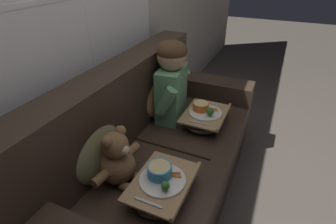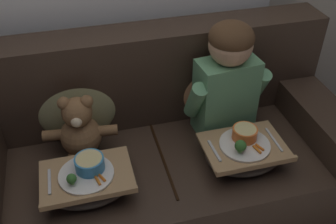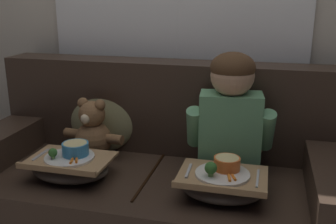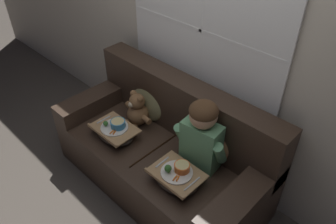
# 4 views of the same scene
# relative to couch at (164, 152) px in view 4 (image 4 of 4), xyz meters

# --- Properties ---
(ground_plane) EXTENTS (14.00, 14.00, 0.00)m
(ground_plane) POSITION_rel_couch_xyz_m (0.00, -0.07, -0.35)
(ground_plane) COLOR #4C443D
(wall_back_with_window) EXTENTS (8.00, 0.08, 2.60)m
(wall_back_with_window) POSITION_rel_couch_xyz_m (0.00, 0.46, 0.96)
(wall_back_with_window) COLOR beige
(wall_back_with_window) RESTS_ON ground_plane
(couch) EXTENTS (1.92, 0.87, 0.96)m
(couch) POSITION_rel_couch_xyz_m (0.00, 0.00, 0.00)
(couch) COLOR #38281E
(couch) RESTS_ON ground_plane
(throw_pillow_behind_child) EXTENTS (0.41, 0.20, 0.42)m
(throw_pillow_behind_child) POSITION_rel_couch_xyz_m (0.37, 0.17, 0.30)
(throw_pillow_behind_child) COLOR #B2754C
(throw_pillow_behind_child) RESTS_ON couch
(throw_pillow_behind_teddy) EXTENTS (0.41, 0.20, 0.43)m
(throw_pillow_behind_teddy) POSITION_rel_couch_xyz_m (-0.37, 0.17, 0.30)
(throw_pillow_behind_teddy) COLOR #898456
(throw_pillow_behind_teddy) RESTS_ON couch
(child_figure) EXTENTS (0.44, 0.23, 0.61)m
(child_figure) POSITION_rel_couch_xyz_m (0.37, 0.03, 0.44)
(child_figure) COLOR #66A370
(child_figure) RESTS_ON couch
(teddy_bear) EXTENTS (0.36, 0.25, 0.33)m
(teddy_bear) POSITION_rel_couch_xyz_m (-0.37, 0.03, 0.25)
(teddy_bear) COLOR brown
(teddy_bear) RESTS_ON couch
(lap_tray_child) EXTENTS (0.39, 0.30, 0.18)m
(lap_tray_child) POSITION_rel_couch_xyz_m (0.37, -0.23, 0.17)
(lap_tray_child) COLOR #473D33
(lap_tray_child) RESTS_ON child_figure
(lap_tray_teddy) EXTENTS (0.40, 0.28, 0.17)m
(lap_tray_teddy) POSITION_rel_couch_xyz_m (-0.37, -0.23, 0.17)
(lap_tray_teddy) COLOR #473D33
(lap_tray_teddy) RESTS_ON teddy_bear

